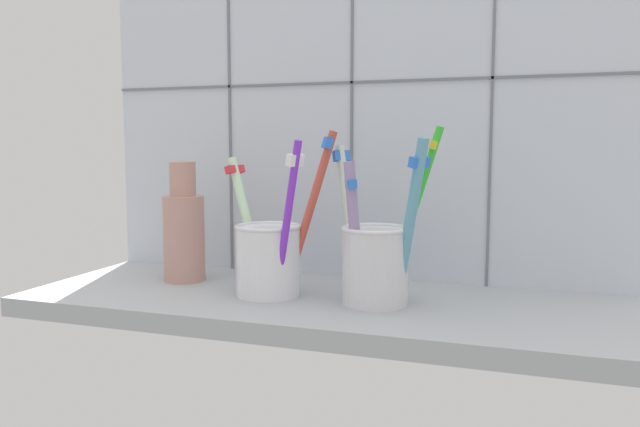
% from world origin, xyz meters
% --- Properties ---
extents(counter_slab, '(0.64, 0.22, 0.02)m').
position_xyz_m(counter_slab, '(0.00, 0.00, 0.01)').
color(counter_slab, '#9EA3A8').
rests_on(counter_slab, ground).
extents(tile_wall_back, '(0.64, 0.02, 0.45)m').
position_xyz_m(tile_wall_back, '(-0.00, 0.12, 0.23)').
color(tile_wall_back, silver).
rests_on(tile_wall_back, ground).
extents(toothbrush_cup_left, '(0.14, 0.09, 0.18)m').
position_xyz_m(toothbrush_cup_left, '(-0.06, -0.01, 0.06)').
color(toothbrush_cup_left, white).
rests_on(toothbrush_cup_left, counter_slab).
extents(toothbrush_cup_right, '(0.12, 0.08, 0.18)m').
position_xyz_m(toothbrush_cup_right, '(0.06, -0.01, 0.07)').
color(toothbrush_cup_right, silver).
rests_on(toothbrush_cup_right, counter_slab).
extents(ceramic_vase, '(0.05, 0.05, 0.14)m').
position_xyz_m(ceramic_vase, '(-0.18, 0.03, 0.08)').
color(ceramic_vase, tan).
rests_on(ceramic_vase, counter_slab).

